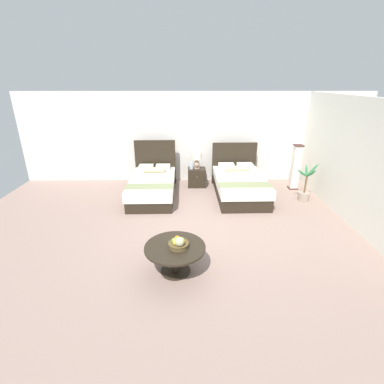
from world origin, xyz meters
TOP-DOWN VIEW (x-y plane):
  - ground_plane at (0.00, 0.00)m, footprint 10.09×9.65m
  - wall_back at (0.00, 3.02)m, footprint 10.09×0.12m
  - wall_side_right at (3.25, 0.40)m, footprint 0.12×5.25m
  - bed_near_window at (-1.13, 1.70)m, footprint 1.16×2.12m
  - bed_near_corner at (1.13, 1.69)m, footprint 1.28×2.11m
  - nightstand at (0.04, 2.41)m, footprint 0.50×0.42m
  - table_lamp at (0.04, 2.43)m, footprint 0.27×0.27m
  - vase at (-0.11, 2.37)m, footprint 0.10×0.10m
  - coffee_table at (-0.42, -1.47)m, footprint 0.95×0.95m
  - fruit_bowl at (-0.36, -1.49)m, footprint 0.32×0.32m
  - floor_lamp_corner at (2.74, 2.19)m, footprint 0.24×0.24m
  - potted_palm at (2.73, 1.35)m, footprint 0.52×0.56m

SIDE VIEW (x-z plane):
  - ground_plane at x=0.00m, z-range -0.02..0.00m
  - potted_palm at x=2.73m, z-range -0.23..0.75m
  - nightstand at x=0.04m, z-range 0.00..0.53m
  - bed_near_window at x=-1.13m, z-range -0.35..0.94m
  - bed_near_corner at x=1.13m, z-range -0.30..0.91m
  - coffee_table at x=-0.42m, z-range 0.13..0.59m
  - fruit_bowl at x=-0.36m, z-range 0.44..0.64m
  - floor_lamp_corner at x=2.74m, z-range 0.00..1.24m
  - vase at x=-0.11m, z-range 0.53..0.72m
  - table_lamp at x=0.04m, z-range 0.58..1.04m
  - wall_back at x=0.00m, z-range 0.00..2.56m
  - wall_side_right at x=3.25m, z-range 0.00..2.56m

